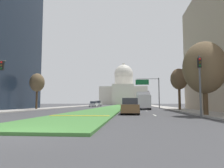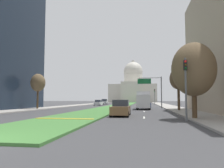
{
  "view_description": "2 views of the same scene",
  "coord_description": "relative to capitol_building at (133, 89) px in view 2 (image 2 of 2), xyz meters",
  "views": [
    {
      "loc": [
        4.34,
        -7.8,
        1.27
      ],
      "look_at": [
        -0.47,
        46.33,
        6.05
      ],
      "focal_mm": 33.74,
      "sensor_mm": 36.0,
      "label": 1
    },
    {
      "loc": [
        6.77,
        -7.58,
        1.82
      ],
      "look_at": [
        -0.65,
        41.03,
        5.36
      ],
      "focal_mm": 33.87,
      "sensor_mm": 36.0,
      "label": 2
    }
  ],
  "objects": [
    {
      "name": "sidewalk_right",
      "position": [
        12.62,
        -74.73,
        -8.23
      ],
      "size": [
        4.0,
        113.28,
        0.15
      ],
      "primitive_type": "cube",
      "color": "#9E9991",
      "rests_on": "ground_plane"
    },
    {
      "name": "overhead_guide_sign",
      "position": [
        8.53,
        -87.83,
        -3.69
      ],
      "size": [
        5.01,
        0.2,
        6.5
      ],
      "color": "#515456",
      "rests_on": "ground_plane"
    },
    {
      "name": "street_tree_left_mid",
      "position": [
        -12.05,
        -97.39,
        -3.59
      ],
      "size": [
        2.57,
        2.57,
        6.38
      ],
      "color": "#4C3823",
      "rests_on": "ground_plane"
    },
    {
      "name": "traffic_light_far_right",
      "position": [
        10.12,
        -63.02,
        -4.99
      ],
      "size": [
        0.28,
        0.35,
        5.2
      ],
      "color": "#515456",
      "rests_on": "ground_plane"
    },
    {
      "name": "sedan_far_horizon",
      "position": [
        -6.87,
        -60.62,
        -7.44
      ],
      "size": [
        2.09,
        4.32,
        1.87
      ],
      "color": "#BCBCC1",
      "rests_on": "ground_plane"
    },
    {
      "name": "grass_median",
      "position": [
        0.0,
        -68.44,
        -8.23
      ],
      "size": [
        5.69,
        113.28,
        0.14
      ],
      "primitive_type": "cube",
      "color": "#427A38",
      "rests_on": "ground_plane"
    },
    {
      "name": "traffic_light_near_right",
      "position": [
        10.12,
        -114.87,
        -4.99
      ],
      "size": [
        0.28,
        0.35,
        5.2
      ],
      "color": "#515456",
      "rests_on": "ground_plane"
    },
    {
      "name": "capitol_building",
      "position": [
        0.0,
        0.0,
        0.0
      ],
      "size": [
        28.0,
        29.79,
        26.3
      ],
      "color": "beige",
      "rests_on": "ground_plane"
    },
    {
      "name": "sidewalk_left",
      "position": [
        -12.62,
        -74.73,
        -8.23
      ],
      "size": [
        4.0,
        113.28,
        0.15
      ],
      "primitive_type": "cube",
      "color": "#9E9991",
      "rests_on": "ground_plane"
    },
    {
      "name": "median_curb_nose",
      "position": [
        0.0,
        -115.25,
        -8.14
      ],
      "size": [
        5.12,
        0.5,
        0.04
      ],
      "primitive_type": "cube",
      "color": "gold",
      "rests_on": "grass_median"
    },
    {
      "name": "sedan_distant",
      "position": [
        -6.37,
        -72.19,
        -7.53
      ],
      "size": [
        2.11,
        4.72,
        1.63
      ],
      "color": "silver",
      "rests_on": "ground_plane"
    },
    {
      "name": "sedan_lead_stopped",
      "position": [
        4.24,
        -109.73,
        -7.49
      ],
      "size": [
        2.0,
        4.53,
        1.75
      ],
      "color": "brown",
      "rests_on": "ground_plane"
    },
    {
      "name": "street_tree_right_near",
      "position": [
        11.21,
        -112.78,
        -3.8
      ],
      "size": [
        3.91,
        3.91,
        6.97
      ],
      "color": "#4C3823",
      "rests_on": "ground_plane"
    },
    {
      "name": "box_truck_delivery",
      "position": [
        6.6,
        -93.97,
        -6.63
      ],
      "size": [
        2.4,
        6.4,
        3.2
      ],
      "color": "silver",
      "rests_on": "ground_plane"
    },
    {
      "name": "ground_plane",
      "position": [
        0.0,
        -62.15,
        -8.3
      ],
      "size": [
        276.92,
        276.92,
        0.0
      ],
      "primitive_type": "plane",
      "color": "#3D3D3F"
    },
    {
      "name": "sedan_midblock",
      "position": [
        7.06,
        -87.76,
        -7.48
      ],
      "size": [
        2.08,
        4.51,
        1.78
      ],
      "color": "navy",
      "rests_on": "ground_plane"
    },
    {
      "name": "street_tree_right_mid",
      "position": [
        12.06,
        -98.65,
        -3.37
      ],
      "size": [
        2.69,
        2.69,
        6.69
      ],
      "color": "#4C3823",
      "rests_on": "ground_plane"
    },
    {
      "name": "lane_dashes_right",
      "position": [
        6.73,
        -90.2,
        -8.3
      ],
      "size": [
        0.16,
        45.44,
        0.01
      ],
      "color": "silver",
      "rests_on": "ground_plane"
    }
  ]
}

